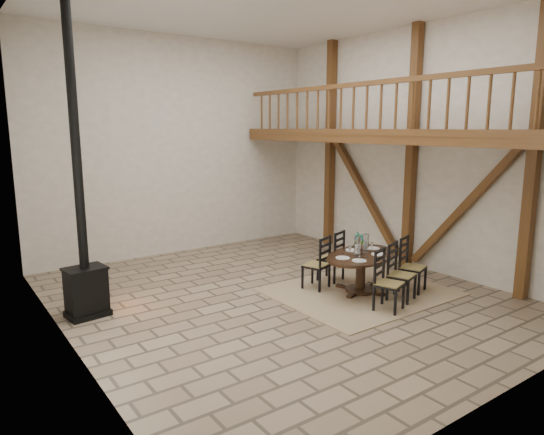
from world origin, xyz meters
TOP-DOWN VIEW (x-y plane):
  - ground at (0.00, 0.00)m, footprint 8.00×8.00m
  - room_shell at (1.19, 0.00)m, footprint 7.02×8.02m
  - rug at (1.30, -0.66)m, footprint 3.00×2.50m
  - dining_table at (1.33, -0.76)m, footprint 2.04×2.23m
  - wood_stove at (-3.02, 1.06)m, footprint 0.67×0.54m
  - log_basket at (-2.97, 1.17)m, footprint 0.58×0.58m
  - log_stack at (-3.05, 1.16)m, footprint 0.38×0.32m

SIDE VIEW (x-z plane):
  - ground at x=0.00m, z-range 0.00..0.00m
  - rug at x=1.30m, z-range 0.00..0.02m
  - log_stack at x=-3.05m, z-range 0.00..0.34m
  - log_basket at x=-2.97m, z-range -0.03..0.45m
  - dining_table at x=1.33m, z-range -0.16..0.95m
  - wood_stove at x=-3.02m, z-range -1.36..3.64m
  - room_shell at x=1.19m, z-range 0.51..5.52m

